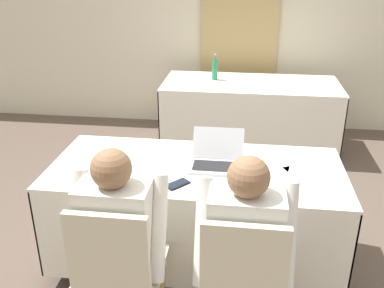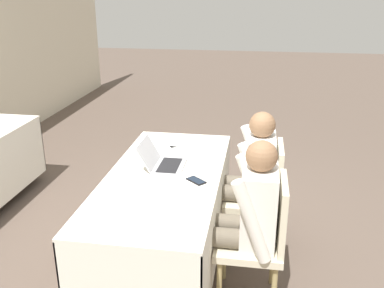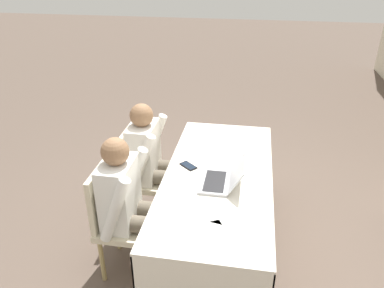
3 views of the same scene
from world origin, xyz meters
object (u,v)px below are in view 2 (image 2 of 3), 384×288
Objects in this scene: laptop at (163,162)px; person_checkered_shirt at (246,213)px; chair_near_right at (262,192)px; cell_phone at (196,181)px; chair_near_left at (261,236)px; person_white_shirt at (250,173)px.

laptop is 0.80m from person_checkered_shirt.
chair_near_right is (0.19, -0.75, -0.29)m from laptop.
person_checkered_shirt is (-0.64, 0.10, 0.16)m from chair_near_right.
chair_near_right is 0.78× the size of person_checkered_shirt.
laptop is 0.29× the size of person_checkered_shirt.
person_checkered_shirt reaches higher than laptop.
cell_phone is 0.18× the size of chair_near_left.
person_checkered_shirt reaches higher than cell_phone.
cell_phone is at bearing -126.34° from laptop.
person_checkered_shirt is 0.64m from person_white_shirt.
person_white_shirt is at bearing -170.91° from chair_near_left.
person_white_shirt is (0.64, 0.00, 0.00)m from person_checkered_shirt.
laptop is at bearing -73.45° from person_white_shirt.
cell_phone is 0.14× the size of person_checkered_shirt.
chair_near_right reaches higher than cell_phone.
chair_near_right is 0.19m from person_white_shirt.
cell_phone is 0.18× the size of chair_near_right.
laptop is 0.29× the size of person_white_shirt.
laptop is 0.93m from chair_near_left.
chair_near_right is (0.40, -0.47, -0.25)m from cell_phone.
person_white_shirt is (0.19, -0.65, -0.13)m from laptop.
person_white_shirt is (-0.00, 0.10, 0.16)m from chair_near_right.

